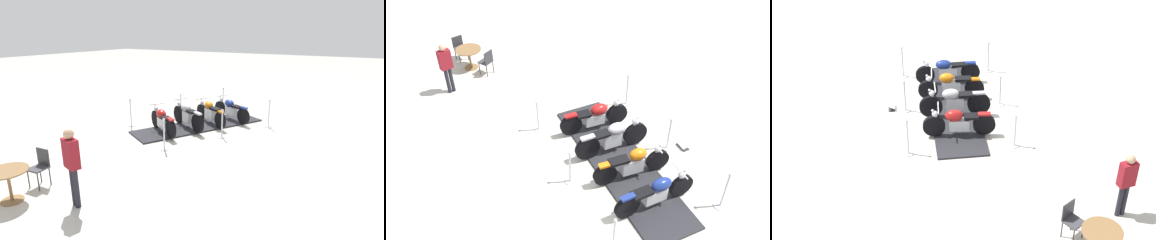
# 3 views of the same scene
# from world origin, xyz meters

# --- Properties ---
(ground_plane) EXTENTS (80.00, 80.00, 0.00)m
(ground_plane) POSITION_xyz_m (0.00, 0.00, 0.00)
(ground_plane) COLOR beige
(display_platform) EXTENTS (5.48, 3.89, 0.06)m
(display_platform) POSITION_xyz_m (0.00, 0.00, 0.03)
(display_platform) COLOR #28282D
(display_platform) RESTS_ON ground_plane
(motorcycle_navy) EXTENTS (1.15, 2.00, 0.95)m
(motorcycle_navy) POSITION_xyz_m (1.43, -0.74, 0.50)
(motorcycle_navy) COLOR black
(motorcycle_navy) RESTS_ON display_platform
(motorcycle_copper) EXTENTS (1.28, 1.88, 0.94)m
(motorcycle_copper) POSITION_xyz_m (0.49, -0.24, 0.51)
(motorcycle_copper) COLOR black
(motorcycle_copper) RESTS_ON display_platform
(motorcycle_chrome) EXTENTS (1.20, 1.97, 1.04)m
(motorcycle_chrome) POSITION_xyz_m (-0.46, 0.28, 0.55)
(motorcycle_chrome) COLOR black
(motorcycle_chrome) RESTS_ON display_platform
(motorcycle_maroon) EXTENTS (1.25, 1.87, 0.96)m
(motorcycle_maroon) POSITION_xyz_m (-1.40, 0.80, 0.50)
(motorcycle_maroon) COLOR black
(motorcycle_maroon) RESTS_ON display_platform
(stanchion_left_rear) EXTENTS (0.28, 0.28, 1.06)m
(stanchion_left_rear) POSITION_xyz_m (-2.75, -0.23, 0.38)
(stanchion_left_rear) COLOR silver
(stanchion_left_rear) RESTS_ON ground_plane
(stanchion_left_front) EXTENTS (0.30, 0.30, 1.15)m
(stanchion_left_front) POSITION_xyz_m (1.31, -2.43, 0.41)
(stanchion_left_front) COLOR silver
(stanchion_left_front) RESTS_ON ground_plane
(stanchion_right_mid) EXTENTS (0.31, 0.31, 1.09)m
(stanchion_right_mid) POSITION_xyz_m (0.72, 1.33, 0.37)
(stanchion_right_mid) COLOR silver
(stanchion_right_mid) RESTS_ON ground_plane
(stanchion_right_rear) EXTENTS (0.29, 0.29, 1.13)m
(stanchion_right_rear) POSITION_xyz_m (-1.31, 2.43, 0.41)
(stanchion_right_rear) COLOR silver
(stanchion_right_rear) RESTS_ON ground_plane
(stanchion_left_mid) EXTENTS (0.29, 0.29, 1.05)m
(stanchion_left_mid) POSITION_xyz_m (-0.72, -1.33, 0.37)
(stanchion_left_mid) COLOR silver
(stanchion_left_mid) RESTS_ON ground_plane
(stanchion_right_front) EXTENTS (0.33, 0.33, 1.15)m
(stanchion_right_front) POSITION_xyz_m (2.75, 0.23, 0.37)
(stanchion_right_front) COLOR silver
(stanchion_right_front) RESTS_ON ground_plane
(info_placard) EXTENTS (0.43, 0.37, 0.20)m
(info_placard) POSITION_xyz_m (1.08, 1.64, 0.06)
(info_placard) COLOR #333338
(info_placard) RESTS_ON ground_plane
(cafe_table) EXTENTS (0.90, 0.90, 0.76)m
(cafe_table) POSITION_xyz_m (-7.02, 0.98, 0.58)
(cafe_table) COLOR olive
(cafe_table) RESTS_ON ground_plane
(cafe_chair_near_table) EXTENTS (0.43, 0.43, 0.94)m
(cafe_chair_near_table) POSITION_xyz_m (-6.20, 1.05, 0.55)
(cafe_chair_near_table) COLOR #2D2D33
(cafe_chair_near_table) RESTS_ON ground_plane
(bystander_person) EXTENTS (0.32, 0.44, 1.79)m
(bystander_person) POSITION_xyz_m (-6.41, -0.45, 1.07)
(bystander_person) COLOR #23232D
(bystander_person) RESTS_ON ground_plane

